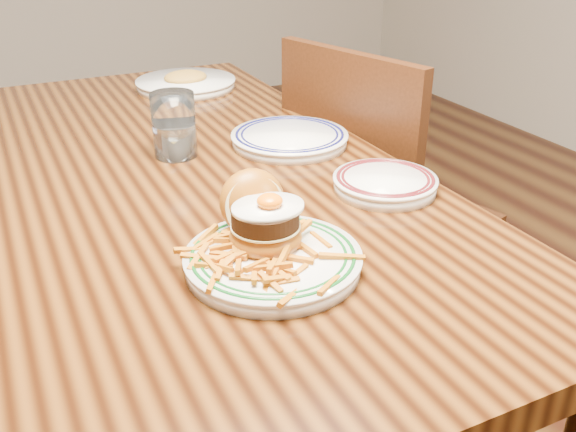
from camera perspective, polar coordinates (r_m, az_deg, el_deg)
name	(u,v)px	position (r m, az deg, el deg)	size (l,w,h in m)	color
table	(180,209)	(1.33, -9.61, 0.64)	(0.85, 1.60, 0.75)	black
chair_right	(376,209)	(1.70, 7.82, 0.60)	(0.53, 0.53, 0.93)	#3C1C0C
main_plate	(269,244)	(0.93, -1.67, -2.46)	(0.26, 0.27, 0.12)	white
side_plate	(385,182)	(1.19, 8.62, 3.00)	(0.19, 0.19, 0.03)	white
rear_plate	(290,138)	(1.40, 0.14, 6.98)	(0.25, 0.25, 0.03)	white
water_glass	(174,129)	(1.34, -10.07, 7.64)	(0.09, 0.09, 0.13)	white
far_plate	(186,83)	(1.86, -9.07, 11.63)	(0.28, 0.28, 0.05)	white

